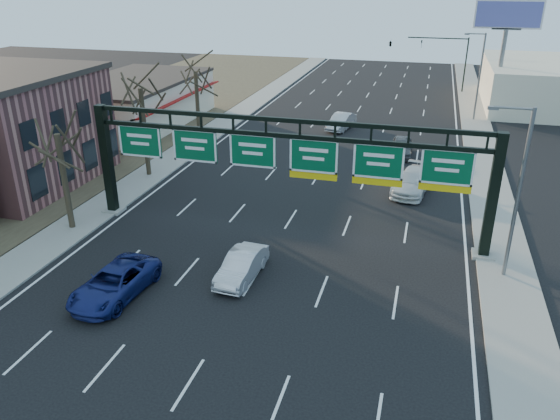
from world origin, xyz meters
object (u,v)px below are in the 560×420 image
(sign_gantry, at_px, (285,161))
(car_silver_sedan, at_px, (242,266))
(car_white_wagon, at_px, (413,181))
(car_blue_suv, at_px, (115,283))

(sign_gantry, distance_m, car_silver_sedan, 7.07)
(car_silver_sedan, height_order, car_white_wagon, car_white_wagon)
(sign_gantry, relative_size, car_silver_sedan, 5.73)
(sign_gantry, height_order, car_blue_suv, sign_gantry)
(sign_gantry, relative_size, car_blue_suv, 4.59)
(car_blue_suv, xyz_separation_m, car_silver_sedan, (5.43, 3.32, -0.04))
(sign_gantry, height_order, car_silver_sedan, sign_gantry)
(car_blue_suv, height_order, car_white_wagon, car_white_wagon)
(sign_gantry, relative_size, car_white_wagon, 4.47)
(car_silver_sedan, relative_size, car_white_wagon, 0.78)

